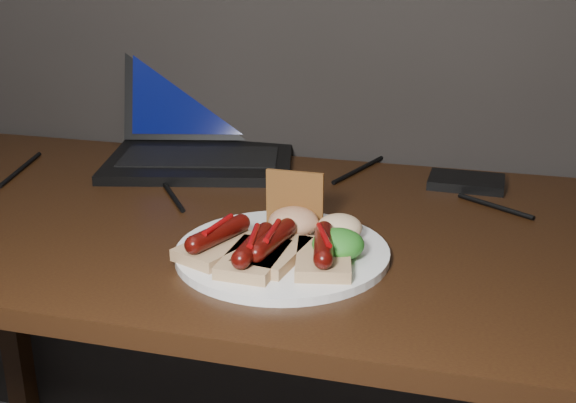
# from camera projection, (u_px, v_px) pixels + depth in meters

# --- Properties ---
(desk) EXTENTS (1.40, 0.70, 0.75)m
(desk) POSITION_uv_depth(u_px,v_px,m) (220.00, 267.00, 1.17)
(desk) COLOR black
(desk) RESTS_ON ground
(laptop) EXTENTS (0.41, 0.40, 0.25)m
(laptop) POSITION_uv_depth(u_px,v_px,m) (203.00, 131.00, 1.42)
(laptop) COLOR black
(laptop) RESTS_ON desk
(hard_drive) EXTENTS (0.13, 0.09, 0.02)m
(hard_drive) POSITION_uv_depth(u_px,v_px,m) (466.00, 182.00, 1.27)
(hard_drive) COLOR black
(hard_drive) RESTS_ON desk
(desk_cables) EXTENTS (0.95, 0.41, 0.01)m
(desk_cables) POSITION_uv_depth(u_px,v_px,m) (244.00, 180.00, 1.29)
(desk_cables) COLOR black
(desk_cables) RESTS_ON desk
(plate) EXTENTS (0.34, 0.34, 0.01)m
(plate) POSITION_uv_depth(u_px,v_px,m) (282.00, 252.00, 0.99)
(plate) COLOR white
(plate) RESTS_ON desk
(bread_sausage_left) EXTENTS (0.11, 0.13, 0.04)m
(bread_sausage_left) POSITION_uv_depth(u_px,v_px,m) (219.00, 241.00, 0.97)
(bread_sausage_left) COLOR tan
(bread_sausage_left) RESTS_ON plate
(bread_sausage_center) EXTENTS (0.09, 0.12, 0.04)m
(bread_sausage_center) POSITION_uv_depth(u_px,v_px,m) (273.00, 248.00, 0.95)
(bread_sausage_center) COLOR tan
(bread_sausage_center) RESTS_ON plate
(bread_sausage_right) EXTENTS (0.09, 0.13, 0.04)m
(bread_sausage_right) POSITION_uv_depth(u_px,v_px,m) (324.00, 252.00, 0.93)
(bread_sausage_right) COLOR tan
(bread_sausage_right) RESTS_ON plate
(bread_sausage_extra) EXTENTS (0.07, 0.12, 0.04)m
(bread_sausage_extra) POSITION_uv_depth(u_px,v_px,m) (254.00, 253.00, 0.93)
(bread_sausage_extra) COLOR tan
(bread_sausage_extra) RESTS_ON plate
(crispbread) EXTENTS (0.09, 0.01, 0.08)m
(crispbread) POSITION_uv_depth(u_px,v_px,m) (295.00, 199.00, 1.05)
(crispbread) COLOR brown
(crispbread) RESTS_ON plate
(salad_greens) EXTENTS (0.07, 0.07, 0.04)m
(salad_greens) POSITION_uv_depth(u_px,v_px,m) (338.00, 244.00, 0.95)
(salad_greens) COLOR #135F19
(salad_greens) RESTS_ON plate
(salsa_mound) EXTENTS (0.07, 0.07, 0.04)m
(salsa_mound) POSITION_uv_depth(u_px,v_px,m) (294.00, 222.00, 1.03)
(salsa_mound) COLOR #A42410
(salsa_mound) RESTS_ON plate
(coleslaw_mound) EXTENTS (0.06, 0.06, 0.04)m
(coleslaw_mound) POSITION_uv_depth(u_px,v_px,m) (340.00, 227.00, 1.01)
(coleslaw_mound) COLOR beige
(coleslaw_mound) RESTS_ON plate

